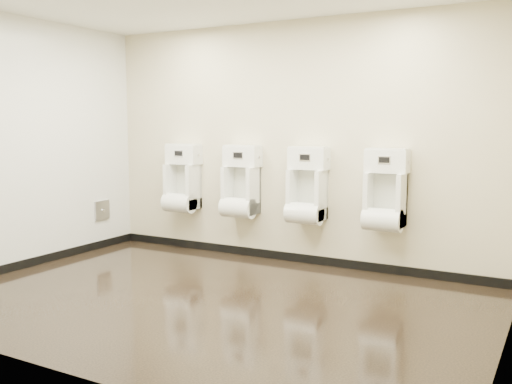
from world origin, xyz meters
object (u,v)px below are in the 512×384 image
urinal_0 (182,183)px  urinal_3 (385,196)px  urinal_1 (241,187)px  urinal_2 (307,191)px  access_panel (102,210)px

urinal_0 → urinal_3: same height
urinal_1 → urinal_2: (0.87, 0.00, 0.00)m
urinal_1 → urinal_3: bearing=0.0°
urinal_0 → access_panel: bearing=-158.4°
urinal_0 → urinal_2: same height
urinal_2 → urinal_3: 0.90m
access_panel → urinal_3: urinal_3 is taller
access_panel → urinal_2: 2.79m
urinal_2 → urinal_1: bearing=180.0°
urinal_0 → urinal_3: bearing=0.0°
access_panel → urinal_0: urinal_0 is taller
access_panel → urinal_1: bearing=12.0°
urinal_1 → urinal_3: size_ratio=1.00×
access_panel → urinal_1: (1.87, 0.40, 0.37)m
urinal_0 → urinal_2: size_ratio=1.00×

